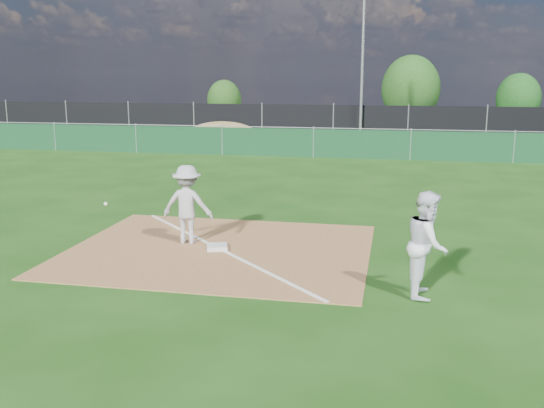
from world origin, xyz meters
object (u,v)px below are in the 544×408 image
(car_left, at_px, (276,119))
(play_at_first, at_px, (187,204))
(car_mid, at_px, (326,119))
(light_pole, at_px, (362,63))
(car_right, at_px, (413,121))
(tree_right, at_px, (518,98))
(runner, at_px, (427,244))
(tree_left, at_px, (224,100))
(tree_mid, at_px, (411,89))
(first_base, at_px, (217,247))

(car_left, bearing_deg, play_at_first, -165.29)
(play_at_first, height_order, car_mid, play_at_first)
(light_pole, relative_size, car_left, 2.03)
(car_mid, xyz_separation_m, car_right, (5.30, 0.80, -0.11))
(tree_right, bearing_deg, runner, -102.14)
(play_at_first, height_order, tree_right, tree_right)
(car_right, bearing_deg, tree_left, 63.73)
(car_left, relative_size, tree_right, 1.12)
(tree_left, bearing_deg, tree_mid, -2.62)
(tree_mid, bearing_deg, car_left, -142.45)
(light_pole, xyz_separation_m, tree_mid, (2.76, 10.64, -1.56))
(car_left, height_order, tree_left, tree_left)
(play_at_first, distance_m, car_mid, 26.32)
(runner, distance_m, tree_right, 36.02)
(car_left, bearing_deg, tree_left, 44.86)
(first_base, xyz_separation_m, runner, (4.01, -1.78, 0.79))
(first_base, distance_m, play_at_first, 1.11)
(runner, height_order, car_mid, runner)
(car_mid, bearing_deg, runner, -162.74)
(tree_mid, distance_m, tree_right, 7.38)
(tree_mid, bearing_deg, first_base, -97.59)
(first_base, bearing_deg, car_right, 80.82)
(car_right, distance_m, tree_left, 14.81)
(car_mid, distance_m, tree_left, 10.55)
(light_pole, bearing_deg, tree_left, 133.89)
(tree_left, bearing_deg, car_right, -21.90)
(first_base, relative_size, car_mid, 0.10)
(car_left, relative_size, car_mid, 0.94)
(first_base, relative_size, tree_left, 0.13)
(tree_left, bearing_deg, play_at_first, -75.31)
(first_base, height_order, tree_right, tree_right)
(car_mid, relative_size, tree_left, 1.39)
(first_base, bearing_deg, car_left, 98.66)
(car_mid, height_order, tree_mid, tree_mid)
(play_at_first, relative_size, car_right, 0.61)
(light_pole, bearing_deg, car_mid, 116.03)
(car_left, bearing_deg, light_pole, -120.35)
(car_right, height_order, tree_right, tree_right)
(runner, height_order, tree_mid, tree_mid)
(first_base, height_order, tree_left, tree_left)
(runner, bearing_deg, tree_mid, 2.00)
(car_mid, height_order, tree_right, tree_right)
(first_base, bearing_deg, tree_right, 70.88)
(first_base, distance_m, tree_right, 35.41)
(tree_right, bearing_deg, car_mid, -151.46)
(tree_left, relative_size, tree_mid, 0.64)
(tree_mid, bearing_deg, light_pole, -104.52)
(car_mid, bearing_deg, play_at_first, -172.17)
(car_mid, bearing_deg, tree_left, 60.65)
(first_base, bearing_deg, light_pole, 85.90)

